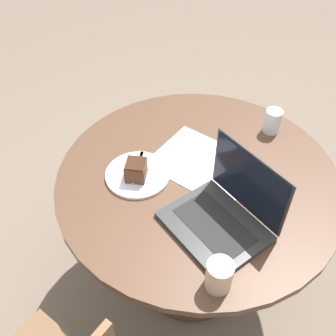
% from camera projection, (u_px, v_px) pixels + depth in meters
% --- Properties ---
extents(ground_plane, '(12.00, 12.00, 0.00)m').
position_uv_depth(ground_plane, '(190.00, 275.00, 1.94)').
color(ground_plane, '#6B5B4C').
extents(dining_table, '(1.04, 1.04, 0.71)m').
position_uv_depth(dining_table, '(196.00, 203.00, 1.54)').
color(dining_table, '#4C3323').
rests_on(dining_table, ground_plane).
extents(paper_document, '(0.46, 0.44, 0.00)m').
position_uv_depth(paper_document, '(204.00, 164.00, 1.47)').
color(paper_document, white).
rests_on(paper_document, dining_table).
extents(plate, '(0.23, 0.23, 0.01)m').
position_uv_depth(plate, '(138.00, 175.00, 1.43)').
color(plate, silver).
rests_on(plate, dining_table).
extents(cake_slice, '(0.10, 0.10, 0.07)m').
position_uv_depth(cake_slice, '(136.00, 170.00, 1.39)').
color(cake_slice, brown).
rests_on(cake_slice, plate).
extents(fork, '(0.16, 0.10, 0.00)m').
position_uv_depth(fork, '(139.00, 164.00, 1.45)').
color(fork, silver).
rests_on(fork, plate).
extents(coffee_glass, '(0.08, 0.08, 0.10)m').
position_uv_depth(coffee_glass, '(219.00, 275.00, 1.09)').
color(coffee_glass, '#C6AD89').
rests_on(coffee_glass, dining_table).
extents(water_glass, '(0.07, 0.07, 0.10)m').
position_uv_depth(water_glass, '(273.00, 121.00, 1.58)').
color(water_glass, silver).
rests_on(water_glass, dining_table).
extents(laptop, '(0.37, 0.34, 0.25)m').
position_uv_depth(laptop, '(223.00, 215.00, 1.25)').
color(laptop, '#2D2D2D').
rests_on(laptop, dining_table).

